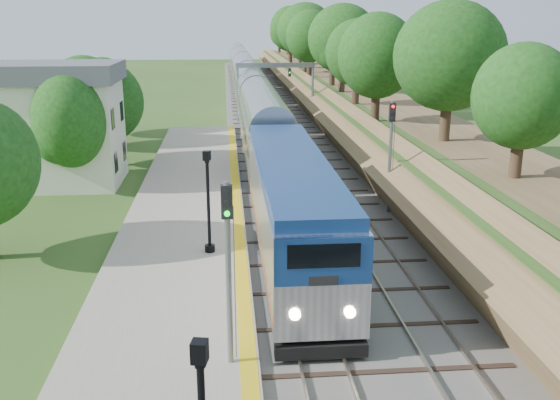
{
  "coord_description": "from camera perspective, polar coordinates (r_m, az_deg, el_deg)",
  "views": [
    {
      "loc": [
        -2.87,
        -11.82,
        10.76
      ],
      "look_at": [
        -0.5,
        15.24,
        2.8
      ],
      "focal_mm": 40.0,
      "sensor_mm": 36.0,
      "label": 1
    }
  ],
  "objects": [
    {
      "name": "station_building",
      "position": [
        43.78,
        -19.8,
        6.61
      ],
      "size": [
        8.6,
        6.6,
        8.0
      ],
      "color": "white",
      "rests_on": "ground"
    },
    {
      "name": "embankment",
      "position": [
        73.55,
        5.45,
        9.38
      ],
      "size": [
        10.64,
        170.0,
        11.7
      ],
      "color": "brown",
      "rests_on": "ground"
    },
    {
      "name": "signal_platform",
      "position": [
        18.7,
        -4.77,
        -5.01
      ],
      "size": [
        0.34,
        0.27,
        5.84
      ],
      "color": "slate",
      "rests_on": "platform"
    },
    {
      "name": "platform",
      "position": [
        29.85,
        -9.18,
        -4.63
      ],
      "size": [
        6.4,
        68.0,
        0.38
      ],
      "primitive_type": "cube",
      "color": "gray",
      "rests_on": "ground"
    },
    {
      "name": "trees_behind_platform",
      "position": [
        34.1,
        -19.07,
        4.91
      ],
      "size": [
        7.82,
        53.32,
        7.21
      ],
      "color": "#332316",
      "rests_on": "ground"
    },
    {
      "name": "train",
      "position": [
        78.92,
        -2.95,
        10.17
      ],
      "size": [
        3.09,
        123.99,
        4.55
      ],
      "color": "black",
      "rests_on": "trackbed"
    },
    {
      "name": "yellow_stripe",
      "position": [
        29.69,
        -3.7,
        -4.15
      ],
      "size": [
        0.55,
        68.0,
        0.01
      ],
      "primitive_type": "cube",
      "color": "gold",
      "rests_on": "platform"
    },
    {
      "name": "signal_farside",
      "position": [
        35.17,
        10.08,
        4.94
      ],
      "size": [
        0.35,
        0.27,
        6.29
      ],
      "color": "slate",
      "rests_on": "ground"
    },
    {
      "name": "lamppost_far",
      "position": [
        28.38,
        -6.55,
        -0.71
      ],
      "size": [
        0.47,
        0.47,
        4.73
      ],
      "color": "black",
      "rests_on": "platform"
    },
    {
      "name": "signal_gantry",
      "position": [
        67.29,
        -0.45,
        11.27
      ],
      "size": [
        8.4,
        0.38,
        6.2
      ],
      "color": "slate",
      "rests_on": "ground"
    },
    {
      "name": "trackbed",
      "position": [
        72.77,
        -1.13,
        7.88
      ],
      "size": [
        9.5,
        170.0,
        0.28
      ],
      "color": "#4C4944",
      "rests_on": "ground"
    }
  ]
}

